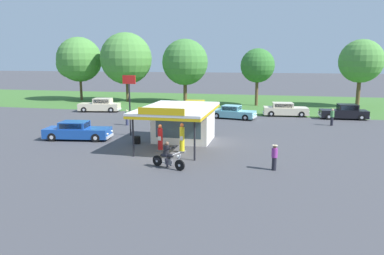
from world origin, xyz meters
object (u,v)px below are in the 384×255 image
(parked_car_back_row_right, at_px, (344,112))
(roadside_pole_sign, at_px, (129,95))
(bystander_chatting_near_pumps, at_px, (127,117))
(bystander_admiring_sedan, at_px, (332,117))
(bystander_strolling_foreground, at_px, (274,157))
(spare_tire_stack, at_px, (137,140))
(parked_car_back_row_centre_left, at_px, (194,107))
(gas_pump_nearside, at_px, (160,139))
(motorcycle_with_rider, at_px, (168,157))
(gas_pump_offside, at_px, (182,139))
(parked_car_back_row_far_left, at_px, (285,110))
(parked_car_back_row_far_right, at_px, (100,106))
(featured_classic_sedan, at_px, (77,131))
(parked_car_back_row_centre_right, at_px, (233,113))

(parked_car_back_row_right, distance_m, roadside_pole_sign, 23.02)
(bystander_chatting_near_pumps, relative_size, roadside_pole_sign, 0.30)
(parked_car_back_row_right, distance_m, bystander_admiring_sedan, 4.75)
(bystander_strolling_foreground, relative_size, spare_tire_stack, 2.48)
(parked_car_back_row_right, bearing_deg, bystander_chatting_near_pumps, -157.76)
(parked_car_back_row_centre_left, xyz_separation_m, roadside_pole_sign, (-2.21, -14.09, 2.73))
(roadside_pole_sign, bearing_deg, bystander_admiring_sedan, 26.59)
(gas_pump_nearside, height_order, bystander_chatting_near_pumps, gas_pump_nearside)
(motorcycle_with_rider, height_order, bystander_admiring_sedan, bystander_admiring_sedan)
(motorcycle_with_rider, relative_size, bystander_chatting_near_pumps, 1.44)
(gas_pump_offside, bearing_deg, motorcycle_with_rider, -88.60)
(parked_car_back_row_far_left, bearing_deg, parked_car_back_row_far_right, -175.80)
(featured_classic_sedan, distance_m, parked_car_back_row_right, 27.11)
(motorcycle_with_rider, distance_m, parked_car_back_row_right, 24.75)
(parked_car_back_row_centre_left, distance_m, bystander_strolling_foreground, 23.13)
(parked_car_back_row_far_right, height_order, parked_car_back_row_far_left, parked_car_back_row_far_right)
(motorcycle_with_rider, bearing_deg, parked_car_back_row_centre_right, 84.80)
(bystander_chatting_near_pumps, bearing_deg, parked_car_back_row_centre_left, 66.00)
(motorcycle_with_rider, distance_m, parked_car_back_row_far_right, 24.83)
(featured_classic_sedan, xyz_separation_m, roadside_pole_sign, (3.53, 2.35, 2.72))
(gas_pump_offside, bearing_deg, spare_tire_stack, 156.62)
(gas_pump_offside, bearing_deg, featured_classic_sedan, 167.65)
(gas_pump_offside, bearing_deg, parked_car_back_row_far_right, 131.53)
(parked_car_back_row_far_right, bearing_deg, parked_car_back_row_centre_left, 10.28)
(bystander_strolling_foreground, distance_m, roadside_pole_sign, 13.87)
(parked_car_back_row_far_right, height_order, bystander_strolling_foreground, parked_car_back_row_far_right)
(parked_car_back_row_right, bearing_deg, gas_pump_nearside, -130.81)
(featured_classic_sedan, bearing_deg, spare_tire_stack, -2.93)
(parked_car_back_row_centre_left, height_order, bystander_strolling_foreground, bystander_strolling_foreground)
(bystander_chatting_near_pumps, distance_m, roadside_pole_sign, 5.46)
(motorcycle_with_rider, bearing_deg, spare_tire_stack, 127.13)
(bystander_strolling_foreground, bearing_deg, roadside_pole_sign, 149.02)
(parked_car_back_row_far_left, relative_size, spare_tire_stack, 8.52)
(featured_classic_sedan, bearing_deg, bystander_strolling_foreground, -17.04)
(parked_car_back_row_far_left, relative_size, bystander_strolling_foreground, 3.44)
(parked_car_back_row_right, relative_size, spare_tire_stack, 8.40)
(motorcycle_with_rider, height_order, parked_car_back_row_centre_left, motorcycle_with_rider)
(motorcycle_with_rider, xyz_separation_m, bystander_strolling_foreground, (6.04, 1.00, 0.13))
(gas_pump_nearside, distance_m, parked_car_back_row_centre_left, 18.52)
(parked_car_back_row_far_right, distance_m, bystander_strolling_foreground, 28.11)
(spare_tire_stack, bearing_deg, motorcycle_with_rider, -52.87)
(featured_classic_sedan, distance_m, parked_car_back_row_far_left, 22.87)
(gas_pump_offside, height_order, spare_tire_stack, gas_pump_offside)
(bystander_admiring_sedan, relative_size, spare_tire_stack, 2.72)
(bystander_strolling_foreground, bearing_deg, featured_classic_sedan, 162.96)
(roadside_pole_sign, bearing_deg, parked_car_back_row_far_left, 46.87)
(spare_tire_stack, bearing_deg, parked_car_back_row_far_right, 125.65)
(gas_pump_offside, relative_size, motorcycle_with_rider, 0.93)
(bystander_chatting_near_pumps, bearing_deg, gas_pump_offside, -48.23)
(gas_pump_offside, relative_size, featured_classic_sedan, 0.37)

